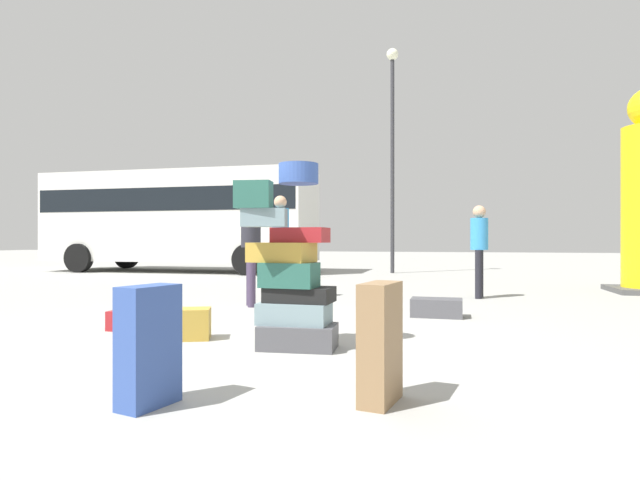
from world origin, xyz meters
name	(u,v)px	position (x,y,z in m)	size (l,w,h in m)	color
ground_plane	(247,347)	(0.00, 0.00, 0.00)	(80.00, 80.00, 0.00)	#9E9E99
suitcase_tower	(291,276)	(0.41, 0.07, 0.68)	(0.87, 0.72, 1.73)	#4C4C51
suitcase_tan_white_trunk	(178,324)	(-0.82, 0.18, 0.16)	(0.63, 0.30, 0.31)	#B28C33
suitcase_navy_behind_tower	(149,346)	(0.06, -1.77, 0.37)	(0.19, 0.37, 0.74)	#334F99
suitcase_brown_left_side	(380,343)	(1.43, -1.37, 0.37)	(0.18, 0.39, 0.75)	olive
suitcase_maroon_upright_blue	(140,320)	(-1.54, 0.62, 0.11)	(0.59, 0.43, 0.22)	maroon
suitcase_charcoal_right_side	(437,308)	(1.71, 2.40, 0.12)	(0.66, 0.40, 0.24)	#4C4C51
person_bearded_onlooker	(280,237)	(-0.95, 3.93, 1.06)	(0.30, 0.33, 1.78)	black
person_tourist_with_camera	(251,237)	(-1.06, 2.84, 1.06)	(0.30, 0.32, 1.76)	#3F334C
person_passerby_in_red	(479,243)	(2.40, 4.82, 0.97)	(0.30, 0.34, 1.61)	black
parked_bus	(180,215)	(-6.49, 10.56, 1.83)	(8.65, 2.75, 3.15)	silver
lamp_post	(392,129)	(0.26, 11.31, 4.42)	(0.36, 0.36, 6.88)	#333338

